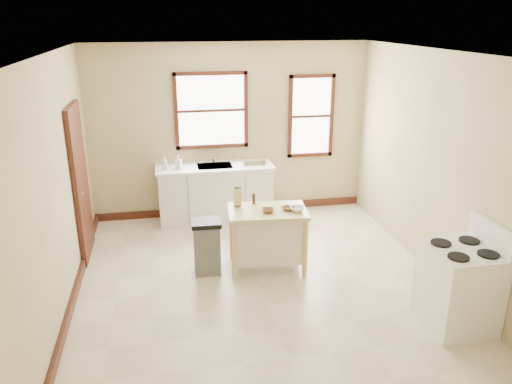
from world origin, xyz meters
TOP-DOWN VIEW (x-y plane):
  - floor at (0.00, 0.00)m, footprint 5.00×5.00m
  - ceiling at (0.00, 0.00)m, footprint 5.00×5.00m
  - wall_back at (0.00, 2.50)m, footprint 4.50×0.04m
  - wall_left at (-2.25, 0.00)m, footprint 0.04×5.00m
  - wall_right at (2.25, 0.00)m, footprint 0.04×5.00m
  - window_main at (-0.30, 2.48)m, footprint 1.17×0.06m
  - window_side at (1.35, 2.48)m, footprint 0.77×0.06m
  - door_left at (-2.21, 1.30)m, footprint 0.06×0.90m
  - baseboard_back at (0.00, 2.47)m, footprint 4.50×0.04m
  - baseboard_left at (-2.22, 0.00)m, footprint 0.04×5.00m
  - sink_counter at (-0.30, 2.20)m, footprint 1.86×0.62m
  - faucet at (-0.30, 2.38)m, footprint 0.03×0.03m
  - soap_bottle_a at (-1.08, 2.13)m, footprint 0.09×0.09m
  - soap_bottle_b at (-0.87, 2.15)m, footprint 0.12×0.12m
  - dish_rack at (0.32, 2.17)m, footprint 0.39×0.30m
  - kitchen_island at (0.18, 0.42)m, footprint 1.06×0.73m
  - knife_block at (-0.17, 0.64)m, footprint 0.10×0.10m
  - pepper_grinder at (0.05, 0.67)m, footprint 0.05×0.05m
  - bowl_a at (0.17, 0.34)m, footprint 0.20×0.20m
  - bowl_b at (0.44, 0.37)m, footprint 0.22×0.22m
  - bowl_c at (0.54, 0.30)m, footprint 0.22×0.22m
  - trash_bin at (-0.61, 0.43)m, footprint 0.38×0.32m
  - gas_stove at (1.91, -1.22)m, footprint 0.72×0.73m

SIDE VIEW (x-z plane):
  - floor at x=0.00m, z-range 0.00..0.00m
  - baseboard_back at x=0.00m, z-range 0.00..0.12m
  - baseboard_left at x=-2.22m, z-range 0.00..0.12m
  - trash_bin at x=-0.61m, z-range 0.00..0.73m
  - kitchen_island at x=0.18m, z-range 0.00..0.82m
  - sink_counter at x=-0.30m, z-range 0.00..0.92m
  - gas_stove at x=1.91m, z-range 0.00..1.16m
  - bowl_b at x=0.44m, z-range 0.82..0.86m
  - bowl_a at x=0.17m, z-range 0.82..0.86m
  - bowl_c at x=0.54m, z-range 0.82..0.88m
  - pepper_grinder at x=0.05m, z-range 0.82..0.97m
  - knife_block at x=-0.17m, z-range 0.82..1.02m
  - dish_rack at x=0.32m, z-range 0.92..1.01m
  - soap_bottle_b at x=-0.87m, z-range 0.92..1.13m
  - soap_bottle_a at x=-1.08m, z-range 0.92..1.14m
  - faucet at x=-0.30m, z-range 0.92..1.14m
  - door_left at x=-2.21m, z-range 0.00..2.10m
  - wall_back at x=0.00m, z-range 0.00..2.80m
  - wall_left at x=-2.25m, z-range 0.00..2.80m
  - wall_right at x=2.25m, z-range 0.00..2.80m
  - window_side at x=1.35m, z-range 0.92..2.29m
  - window_main at x=-0.30m, z-range 1.14..2.36m
  - ceiling at x=0.00m, z-range 2.80..2.80m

